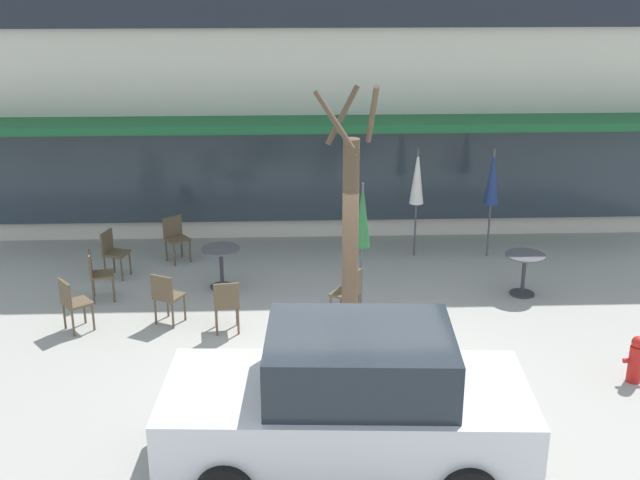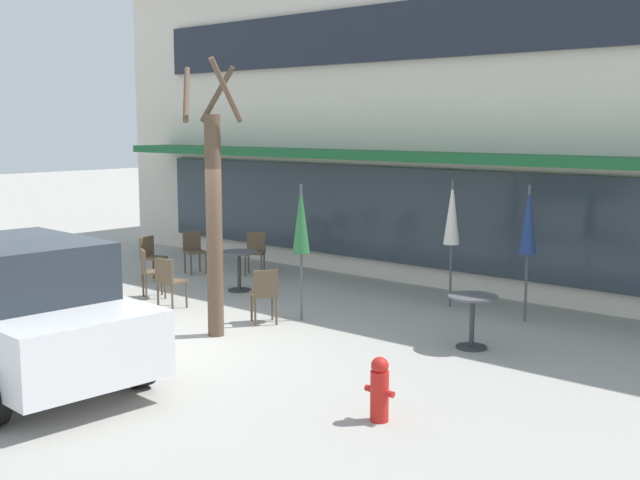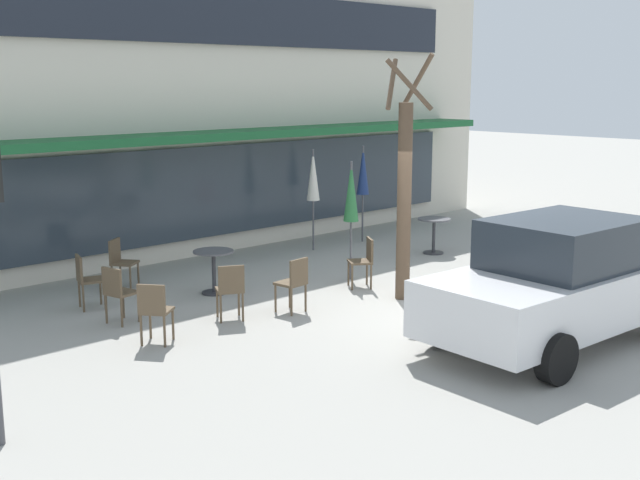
{
  "view_description": "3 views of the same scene",
  "coord_description": "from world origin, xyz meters",
  "views": [
    {
      "loc": [
        -0.81,
        -10.23,
        5.74
      ],
      "look_at": [
        -0.3,
        2.39,
        1.21
      ],
      "focal_mm": 45.0,
      "sensor_mm": 36.0,
      "label": 1
    },
    {
      "loc": [
        8.99,
        -6.93,
        3.14
      ],
      "look_at": [
        -0.0,
        3.28,
        1.17
      ],
      "focal_mm": 45.0,
      "sensor_mm": 36.0,
      "label": 2
    },
    {
      "loc": [
        -9.97,
        -7.78,
        3.61
      ],
      "look_at": [
        -0.39,
        2.36,
        0.85
      ],
      "focal_mm": 45.0,
      "sensor_mm": 36.0,
      "label": 3
    }
  ],
  "objects": [
    {
      "name": "cafe_table_near_wall",
      "position": [
        -2.05,
        3.28,
        0.52
      ],
      "size": [
        0.7,
        0.7,
        0.76
      ],
      "color": "#333338",
      "rests_on": "ground"
    },
    {
      "name": "parked_sedan",
      "position": [
        -0.15,
        -2.21,
        0.88
      ],
      "size": [
        4.29,
        2.2,
        1.76
      ],
      "color": "silver",
      "rests_on": "ground"
    },
    {
      "name": "cafe_table_streetside",
      "position": [
        3.32,
        2.75,
        0.52
      ],
      "size": [
        0.7,
        0.7,
        0.76
      ],
      "color": "#333338",
      "rests_on": "ground"
    },
    {
      "name": "cafe_chair_4",
      "position": [
        0.14,
        1.79,
        0.53
      ],
      "size": [
        0.56,
        0.56,
        0.89
      ],
      "color": "brown",
      "rests_on": "ground"
    },
    {
      "name": "street_tree",
      "position": [
        0.08,
        0.82,
        1.82
      ],
      "size": [
        0.91,
        0.94,
        4.07
      ],
      "color": "brown",
      "rests_on": "ground"
    },
    {
      "name": "cafe_chair_5",
      "position": [
        -4.16,
        2.82,
        0.53
      ],
      "size": [
        0.48,
        0.48,
        0.89
      ],
      "color": "brown",
      "rests_on": "ground"
    },
    {
      "name": "ground_plane",
      "position": [
        0.0,
        0.0,
        0.0
      ],
      "size": [
        80.0,
        80.0,
        0.0
      ],
      "primitive_type": "plane",
      "color": "#9E9B93"
    },
    {
      "name": "cafe_chair_3",
      "position": [
        -4.12,
        3.9,
        0.53
      ],
      "size": [
        0.5,
        0.5,
        0.89
      ],
      "color": "brown",
      "rests_on": "ground"
    },
    {
      "name": "building_facade",
      "position": [
        0.0,
        9.96,
        3.41
      ],
      "size": [
        17.79,
        9.1,
        6.83
      ],
      "color": "beige",
      "rests_on": "ground"
    },
    {
      "name": "cafe_chair_0",
      "position": [
        -3.05,
        4.68,
        0.53
      ],
      "size": [
        0.56,
        0.56,
        0.89
      ],
      "color": "brown",
      "rests_on": "ground"
    },
    {
      "name": "patio_umbrella_cream_folded",
      "position": [
        3.15,
        4.69,
        1.63
      ],
      "size": [
        0.28,
        0.28,
        2.2
      ],
      "color": "#4C4C51",
      "rests_on": "ground"
    },
    {
      "name": "cafe_chair_2",
      "position": [
        -2.82,
        1.78,
        0.53
      ],
      "size": [
        0.54,
        0.54,
        0.89
      ],
      "color": "brown",
      "rests_on": "ground"
    },
    {
      "name": "patio_umbrella_corner_open",
      "position": [
        0.4,
        2.37,
        1.63
      ],
      "size": [
        0.28,
        0.28,
        2.2
      ],
      "color": "#4C4C51",
      "rests_on": "ground"
    },
    {
      "name": "cafe_chair_6",
      "position": [
        -1.83,
        1.44,
        0.53
      ],
      "size": [
        0.45,
        0.45,
        0.89
      ],
      "color": "brown",
      "rests_on": "ground"
    },
    {
      "name": "cafe_chair_1",
      "position": [
        -4.28,
        1.59,
        0.53
      ],
      "size": [
        0.56,
        0.56,
        0.89
      ],
      "color": "brown",
      "rests_on": "ground"
    },
    {
      "name": "patio_umbrella_green_folded",
      "position": [
        1.69,
        4.78,
        1.63
      ],
      "size": [
        0.28,
        0.28,
        2.2
      ],
      "color": "#4C4C51",
      "rests_on": "ground"
    },
    {
      "name": "fire_hydrant",
      "position": [
        4.05,
        -0.36,
        0.35
      ],
      "size": [
        0.36,
        0.2,
        0.71
      ],
      "color": "red",
      "rests_on": "ground"
    }
  ]
}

